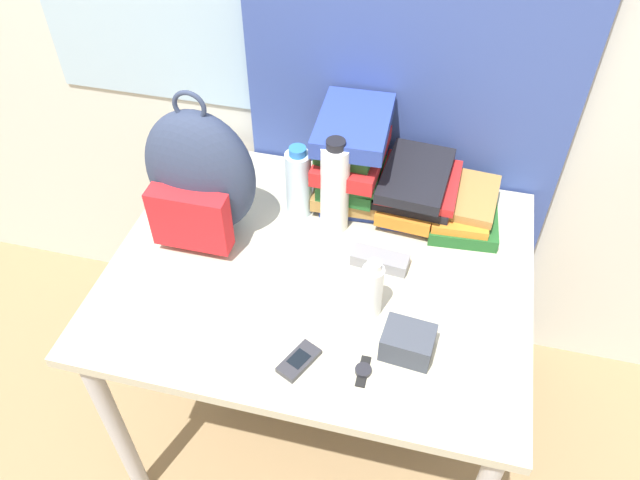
{
  "coord_description": "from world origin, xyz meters",
  "views": [
    {
      "loc": [
        0.27,
        -0.65,
        1.99
      ],
      "look_at": [
        0.0,
        0.44,
        0.88
      ],
      "focal_mm": 35.0,
      "sensor_mm": 36.0,
      "label": 1
    }
  ],
  "objects_px": {
    "book_stack_left": "(352,158)",
    "sports_bottle": "(334,187)",
    "sunscreen_bottle": "(372,289)",
    "backpack": "(200,177)",
    "water_bottle": "(299,183)",
    "wristwatch": "(363,371)",
    "camera_pouch": "(408,342)",
    "book_stack_right": "(463,206)",
    "cell_phone": "(299,361)",
    "sunglasses_case": "(380,260)",
    "book_stack_center": "(415,188)"
  },
  "relations": [
    {
      "from": "backpack",
      "to": "sunscreen_bottle",
      "type": "height_order",
      "value": "backpack"
    },
    {
      "from": "sports_bottle",
      "to": "backpack",
      "type": "bearing_deg",
      "value": -164.38
    },
    {
      "from": "sunscreen_bottle",
      "to": "sunglasses_case",
      "type": "bearing_deg",
      "value": 91.54
    },
    {
      "from": "backpack",
      "to": "sunscreen_bottle",
      "type": "bearing_deg",
      "value": -20.22
    },
    {
      "from": "book_stack_right",
      "to": "backpack",
      "type": "bearing_deg",
      "value": -162.48
    },
    {
      "from": "cell_phone",
      "to": "backpack",
      "type": "bearing_deg",
      "value": 134.45
    },
    {
      "from": "water_bottle",
      "to": "book_stack_left",
      "type": "bearing_deg",
      "value": 34.04
    },
    {
      "from": "book_stack_right",
      "to": "water_bottle",
      "type": "relative_size",
      "value": 1.23
    },
    {
      "from": "sports_bottle",
      "to": "sunglasses_case",
      "type": "height_order",
      "value": "sports_bottle"
    },
    {
      "from": "wristwatch",
      "to": "water_bottle",
      "type": "bearing_deg",
      "value": 120.05
    },
    {
      "from": "backpack",
      "to": "water_bottle",
      "type": "height_order",
      "value": "backpack"
    },
    {
      "from": "backpack",
      "to": "water_bottle",
      "type": "distance_m",
      "value": 0.28
    },
    {
      "from": "sunscreen_bottle",
      "to": "backpack",
      "type": "bearing_deg",
      "value": 159.78
    },
    {
      "from": "sports_bottle",
      "to": "sunscreen_bottle",
      "type": "xyz_separation_m",
      "value": [
        0.16,
        -0.28,
        -0.06
      ]
    },
    {
      "from": "book_stack_left",
      "to": "wristwatch",
      "type": "distance_m",
      "value": 0.62
    },
    {
      "from": "book_stack_left",
      "to": "sunglasses_case",
      "type": "distance_m",
      "value": 0.31
    },
    {
      "from": "sunscreen_bottle",
      "to": "camera_pouch",
      "type": "relative_size",
      "value": 1.38
    },
    {
      "from": "book_stack_right",
      "to": "cell_phone",
      "type": "xyz_separation_m",
      "value": [
        -0.32,
        -0.59,
        -0.03
      ]
    },
    {
      "from": "water_bottle",
      "to": "sunscreen_bottle",
      "type": "distance_m",
      "value": 0.41
    },
    {
      "from": "book_stack_left",
      "to": "sunscreen_bottle",
      "type": "distance_m",
      "value": 0.43
    },
    {
      "from": "backpack",
      "to": "camera_pouch",
      "type": "bearing_deg",
      "value": -25.13
    },
    {
      "from": "camera_pouch",
      "to": "water_bottle",
      "type": "bearing_deg",
      "value": 132.05
    },
    {
      "from": "book_stack_left",
      "to": "backpack",
      "type": "bearing_deg",
      "value": -148.89
    },
    {
      "from": "sunscreen_bottle",
      "to": "cell_phone",
      "type": "relative_size",
      "value": 1.48
    },
    {
      "from": "book_stack_right",
      "to": "sunscreen_bottle",
      "type": "distance_m",
      "value": 0.44
    },
    {
      "from": "cell_phone",
      "to": "camera_pouch",
      "type": "bearing_deg",
      "value": 21.2
    },
    {
      "from": "sunscreen_bottle",
      "to": "sports_bottle",
      "type": "bearing_deg",
      "value": 119.44
    },
    {
      "from": "wristwatch",
      "to": "camera_pouch",
      "type": "bearing_deg",
      "value": 42.41
    },
    {
      "from": "cell_phone",
      "to": "camera_pouch",
      "type": "xyz_separation_m",
      "value": [
        0.24,
        0.09,
        0.03
      ]
    },
    {
      "from": "sports_bottle",
      "to": "wristwatch",
      "type": "relative_size",
      "value": 3.49
    },
    {
      "from": "sports_bottle",
      "to": "cell_phone",
      "type": "bearing_deg",
      "value": -86.75
    },
    {
      "from": "backpack",
      "to": "sunscreen_bottle",
      "type": "relative_size",
      "value": 2.51
    },
    {
      "from": "camera_pouch",
      "to": "wristwatch",
      "type": "bearing_deg",
      "value": -137.59
    },
    {
      "from": "book_stack_center",
      "to": "sunglasses_case",
      "type": "distance_m",
      "value": 0.26
    },
    {
      "from": "sunscreen_bottle",
      "to": "cell_phone",
      "type": "height_order",
      "value": "sunscreen_bottle"
    },
    {
      "from": "cell_phone",
      "to": "book_stack_right",
      "type": "bearing_deg",
      "value": 61.62
    },
    {
      "from": "book_stack_right",
      "to": "book_stack_center",
      "type": "bearing_deg",
      "value": 179.7
    },
    {
      "from": "book_stack_right",
      "to": "sports_bottle",
      "type": "bearing_deg",
      "value": -160.65
    },
    {
      "from": "camera_pouch",
      "to": "wristwatch",
      "type": "relative_size",
      "value": 1.5
    },
    {
      "from": "book_stack_left",
      "to": "book_stack_center",
      "type": "relative_size",
      "value": 0.98
    },
    {
      "from": "book_stack_center",
      "to": "sunglasses_case",
      "type": "height_order",
      "value": "book_stack_center"
    },
    {
      "from": "sunglasses_case",
      "to": "camera_pouch",
      "type": "relative_size",
      "value": 1.23
    },
    {
      "from": "book_stack_left",
      "to": "water_bottle",
      "type": "height_order",
      "value": "book_stack_left"
    },
    {
      "from": "book_stack_left",
      "to": "cell_phone",
      "type": "height_order",
      "value": "book_stack_left"
    },
    {
      "from": "backpack",
      "to": "book_stack_center",
      "type": "distance_m",
      "value": 0.6
    },
    {
      "from": "sports_bottle",
      "to": "cell_phone",
      "type": "relative_size",
      "value": 2.48
    },
    {
      "from": "book_stack_left",
      "to": "sports_bottle",
      "type": "distance_m",
      "value": 0.13
    },
    {
      "from": "book_stack_left",
      "to": "sunscreen_bottle",
      "type": "height_order",
      "value": "book_stack_left"
    },
    {
      "from": "book_stack_left",
      "to": "water_bottle",
      "type": "relative_size",
      "value": 1.3
    },
    {
      "from": "book_stack_right",
      "to": "sports_bottle",
      "type": "relative_size",
      "value": 0.95
    }
  ]
}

